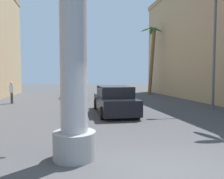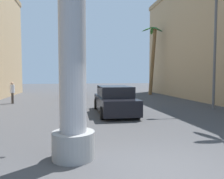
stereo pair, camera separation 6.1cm
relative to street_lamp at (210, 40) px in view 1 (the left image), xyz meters
The scene contains 6 objects.
ground_plane 8.19m from the street_lamp, 165.75° to the left, with size 95.88×95.88×0.00m, color #424244.
street_lamp is the anchor object (origin of this frame).
car_lead 7.26m from the street_lamp, behind, with size 2.08×4.86×1.56m.
car_far 13.16m from the street_lamp, 131.20° to the left, with size 1.89×4.79×1.56m.
palm_tree_far_right 11.18m from the street_lamp, 88.02° to the left, with size 2.40×2.42×7.78m.
pedestrian_far_left 14.68m from the street_lamp, 157.85° to the left, with size 0.46×0.46×1.68m.
Camera 1 is at (-1.99, -4.29, 2.14)m, focal length 35.00 mm.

